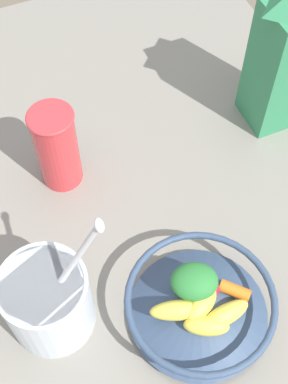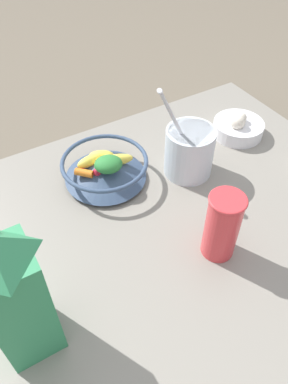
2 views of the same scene
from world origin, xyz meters
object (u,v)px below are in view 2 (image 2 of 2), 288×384
at_px(yogurt_tub, 189,149).
at_px(garlic_bowl, 238,127).
at_px(drinking_cup, 222,225).
at_px(fruit_bowl, 105,167).
at_px(milk_carton, 15,296).

distance_m(yogurt_tub, garlic_bowl, 0.22).
relative_size(drinking_cup, garlic_bowl, 1.11).
bearing_deg(fruit_bowl, drinking_cup, 108.36).
height_order(fruit_bowl, yogurt_tub, yogurt_tub).
relative_size(fruit_bowl, garlic_bowl, 1.51).
xyz_separation_m(fruit_bowl, milk_carton, (0.28, 0.29, 0.10)).
xyz_separation_m(fruit_bowl, yogurt_tub, (-0.19, 0.08, 0.03)).
bearing_deg(drinking_cup, garlic_bowl, -136.29).
relative_size(milk_carton, yogurt_tub, 1.14).
height_order(milk_carton, yogurt_tub, milk_carton).
bearing_deg(yogurt_tub, fruit_bowl, -21.86).
bearing_deg(fruit_bowl, milk_carton, 45.77).
distance_m(milk_carton, yogurt_tub, 0.52).
bearing_deg(fruit_bowl, garlic_bowl, 176.75).
bearing_deg(fruit_bowl, yogurt_tub, 158.14).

